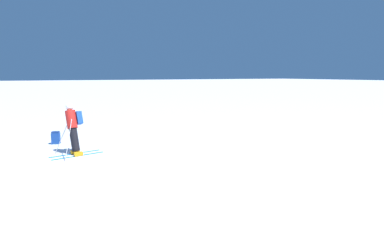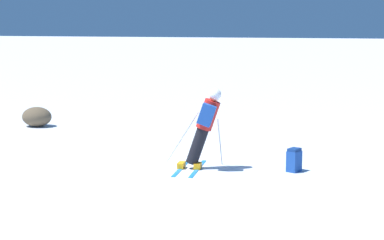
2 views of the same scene
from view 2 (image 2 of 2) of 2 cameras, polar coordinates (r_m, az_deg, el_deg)
name	(u,v)px [view 2 (image 2 of 2)]	position (r m, az deg, el deg)	size (l,w,h in m)	color
ground_plane	(161,166)	(14.08, -2.79, -4.11)	(300.00, 300.00, 0.00)	white
skier	(205,124)	(13.55, 1.13, -0.39)	(1.46, 1.76, 1.79)	#1E7AC6
spare_backpack	(294,160)	(13.66, 9.07, -3.54)	(0.30, 0.35, 0.50)	#194293
exposed_boulder_0	(37,117)	(20.07, -13.63, 0.28)	(0.93, 0.79, 0.60)	brown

